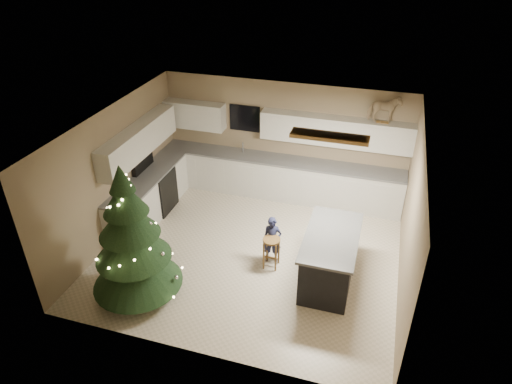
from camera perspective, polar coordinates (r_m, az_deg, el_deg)
ground_plane at (r=8.88m, az=-0.66°, el=-7.49°), size 5.50×5.50×0.00m
room_shell at (r=7.91m, az=-0.57°, el=2.46°), size 5.52×5.02×2.61m
cabinetry at (r=10.01m, az=-2.85°, el=2.52°), size 5.50×3.20×2.00m
island at (r=8.09m, az=9.20°, el=-8.12°), size 0.90×1.70×0.95m
bar_stool at (r=8.28m, az=1.95°, el=-6.75°), size 0.32×0.32×0.61m
christmas_tree at (r=7.65m, az=-15.21°, el=-6.41°), size 1.55×1.49×2.47m
toddler at (r=8.41m, az=2.03°, el=-6.01°), size 0.38×0.28×0.94m
rocking_horse at (r=9.52m, az=15.75°, el=9.94°), size 0.69×0.45×0.56m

